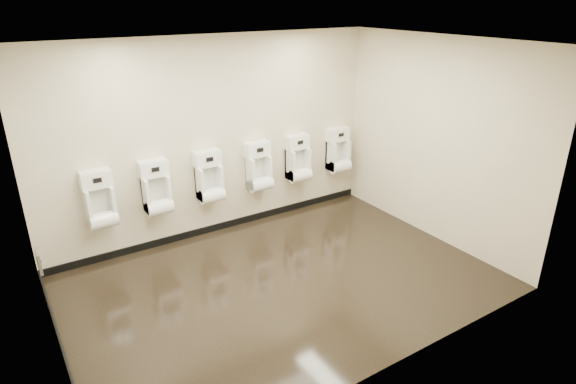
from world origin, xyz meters
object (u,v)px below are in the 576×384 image
at_px(urinal_1, 157,192).
at_px(urinal_4, 298,162).
at_px(urinal_2, 209,180).
at_px(urinal_0, 100,203).
at_px(access_panel, 39,261).
at_px(urinal_5, 338,153).
at_px(urinal_3, 259,170).

bearing_deg(urinal_1, urinal_4, 0.00).
bearing_deg(urinal_2, urinal_0, 180.00).
bearing_deg(access_panel, urinal_5, 5.28).
bearing_deg(urinal_4, urinal_3, 180.00).
relative_size(urinal_0, urinal_1, 1.00).
bearing_deg(urinal_3, access_panel, -172.18).
bearing_deg(urinal_3, urinal_5, 0.00).
height_order(urinal_0, urinal_5, same).
distance_m(access_panel, urinal_2, 2.35).
bearing_deg(urinal_5, urinal_2, 180.00).
height_order(urinal_1, urinal_4, same).
height_order(urinal_3, urinal_5, same).
bearing_deg(urinal_5, urinal_1, 180.00).
bearing_deg(urinal_3, urinal_4, 0.00).
xyz_separation_m(urinal_0, urinal_3, (2.27, 0.00, 0.00)).
relative_size(access_panel, urinal_3, 0.35).
bearing_deg(urinal_0, urinal_1, 0.00).
height_order(urinal_2, urinal_5, same).
relative_size(urinal_2, urinal_5, 1.00).
distance_m(urinal_0, urinal_3, 2.27).
distance_m(urinal_1, urinal_2, 0.76).
distance_m(urinal_0, urinal_4, 2.97).
bearing_deg(urinal_5, access_panel, -174.72).
bearing_deg(urinal_0, urinal_4, 0.00).
relative_size(access_panel, urinal_1, 0.35).
xyz_separation_m(access_panel, urinal_3, (3.08, 0.42, 0.36)).
distance_m(access_panel, urinal_5, 4.61).
relative_size(access_panel, urinal_4, 0.35).
xyz_separation_m(urinal_0, urinal_4, (2.97, 0.00, 0.00)).
relative_size(urinal_0, urinal_3, 1.00).
bearing_deg(urinal_2, access_panel, -169.53).
relative_size(urinal_4, urinal_5, 1.00).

